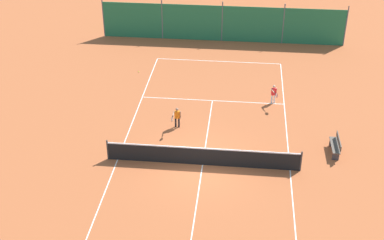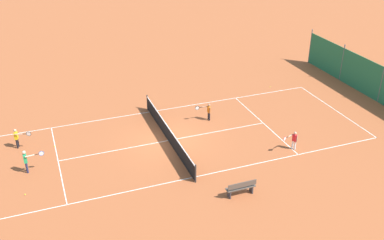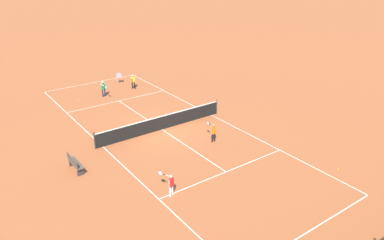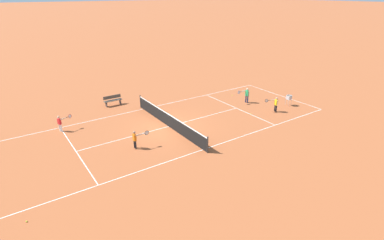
# 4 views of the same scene
# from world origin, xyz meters

# --- Properties ---
(ground_plane) EXTENTS (600.00, 600.00, 0.00)m
(ground_plane) POSITION_xyz_m (0.00, 0.00, 0.00)
(ground_plane) COLOR #A8542D
(court_line_markings) EXTENTS (8.25, 23.85, 0.01)m
(court_line_markings) POSITION_xyz_m (0.00, 0.00, 0.00)
(court_line_markings) COLOR white
(court_line_markings) RESTS_ON ground
(tennis_net) EXTENTS (9.18, 0.08, 1.06)m
(tennis_net) POSITION_xyz_m (0.00, 0.00, 0.50)
(tennis_net) COLOR #2D2D2D
(tennis_net) RESTS_ON ground
(player_far_service) EXTENTS (0.44, 1.08, 1.30)m
(player_far_service) POSITION_xyz_m (0.52, -7.98, 0.76)
(player_far_service) COLOR #23284C
(player_far_service) RESTS_ON ground
(player_near_service) EXTENTS (0.63, 0.96, 1.21)m
(player_near_service) POSITION_xyz_m (-2.31, -8.37, 0.71)
(player_near_service) COLOR black
(player_near_service) RESTS_ON ground
(player_near_baseline) EXTENTS (0.37, 0.99, 1.12)m
(player_near_baseline) POSITION_xyz_m (3.47, 6.43, 0.66)
(player_near_baseline) COLOR white
(player_near_baseline) RESTS_ON ground
(player_far_baseline) EXTENTS (0.39, 0.97, 1.15)m
(player_far_baseline) POSITION_xyz_m (-1.65, 3.25, 0.67)
(player_far_baseline) COLOR black
(player_far_baseline) RESTS_ON ground
(tennis_ball_alley_right) EXTENTS (0.07, 0.07, 0.07)m
(tennis_ball_alley_right) POSITION_xyz_m (-4.96, 9.69, 0.03)
(tennis_ball_alley_right) COLOR #CCE033
(tennis_ball_alley_right) RESTS_ON ground
(tennis_ball_by_net_right) EXTENTS (0.07, 0.07, 0.07)m
(tennis_ball_by_net_right) POSITION_xyz_m (2.59, -8.24, 0.03)
(tennis_ball_by_net_right) COLOR #CCE033
(tennis_ball_by_net_right) RESTS_ON ground
(tennis_ball_service_box) EXTENTS (0.07, 0.07, 0.07)m
(tennis_ball_service_box) POSITION_xyz_m (-1.65, -6.43, 0.03)
(tennis_ball_service_box) COLOR #CCE033
(tennis_ball_service_box) RESTS_ON ground
(ball_hopper) EXTENTS (0.36, 0.36, 0.89)m
(ball_hopper) POSITION_xyz_m (-1.96, -10.39, 0.66)
(ball_hopper) COLOR #B7B7BC
(ball_hopper) RESTS_ON ground
(courtside_bench) EXTENTS (0.36, 1.50, 0.84)m
(courtside_bench) POSITION_xyz_m (6.34, 1.68, 0.45)
(courtside_bench) COLOR #51473D
(courtside_bench) RESTS_ON ground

